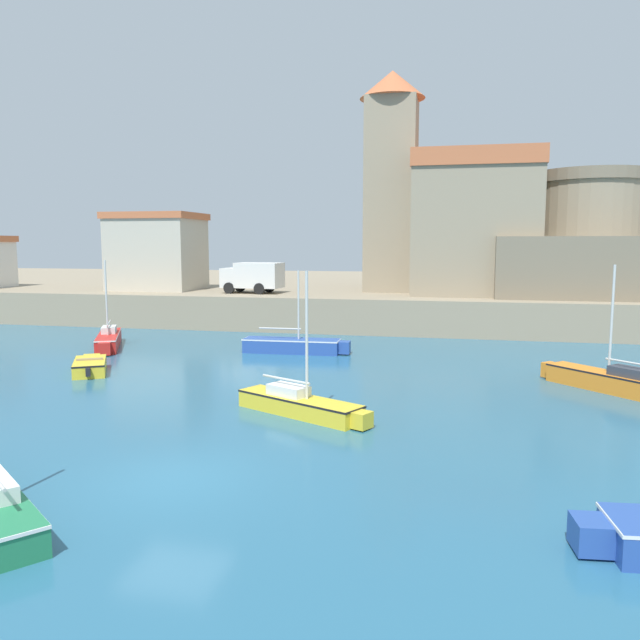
{
  "coord_description": "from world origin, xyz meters",
  "views": [
    {
      "loc": [
        6.87,
        -14.01,
        5.94
      ],
      "look_at": [
        0.01,
        17.17,
        2.0
      ],
      "focal_mm": 35.0,
      "sensor_mm": 36.0,
      "label": 1
    }
  ],
  "objects": [
    {
      "name": "sailboat_blue_3",
      "position": [
        -1.71,
        18.44,
        0.43
      ],
      "size": [
        5.87,
        1.51,
        4.49
      ],
      "color": "#284C9E",
      "rests_on": "ground"
    },
    {
      "name": "sailboat_yellow_1",
      "position": [
        1.66,
        6.48,
        0.41
      ],
      "size": [
        5.23,
        3.28,
        5.02
      ],
      "color": "yellow",
      "rests_on": "ground"
    },
    {
      "name": "sailboat_red_5",
      "position": [
        -12.56,
        17.87,
        0.48
      ],
      "size": [
        3.44,
        5.61,
        5.0
      ],
      "color": "red",
      "rests_on": "ground"
    },
    {
      "name": "ground_plane",
      "position": [
        0.0,
        0.0,
        0.0
      ],
      "size": [
        200.0,
        200.0,
        0.0
      ],
      "primitive_type": "plane",
      "color": "#28607F"
    },
    {
      "name": "sailboat_orange_2",
      "position": [
        13.23,
        12.28,
        0.47
      ],
      "size": [
        5.19,
        5.39,
        5.1
      ],
      "color": "orange",
      "rests_on": "ground"
    },
    {
      "name": "church",
      "position": [
        7.01,
        35.03,
        7.88
      ],
      "size": [
        12.81,
        14.74,
        16.09
      ],
      "color": "gray",
      "rests_on": "quay_seawall"
    },
    {
      "name": "quay_seawall",
      "position": [
        0.0,
        45.49,
        1.17
      ],
      "size": [
        120.0,
        40.0,
        2.34
      ],
      "primitive_type": "cube",
      "color": "gray",
      "rests_on": "ground"
    },
    {
      "name": "dinghy_yellow_0",
      "position": [
        -9.6,
        11.36,
        0.33
      ],
      "size": [
        2.68,
        3.59,
        0.68
      ],
      "color": "yellow",
      "rests_on": "ground"
    },
    {
      "name": "harbor_shed_mid_row",
      "position": [
        -16.0,
        30.92,
        5.32
      ],
      "size": [
        6.72,
        5.48,
        5.92
      ],
      "color": "#BCB29E",
      "rests_on": "quay_seawall"
    },
    {
      "name": "fortress",
      "position": [
        16.0,
        34.0,
        5.26
      ],
      "size": [
        13.48,
        13.48,
        8.64
      ],
      "color": "#796C57",
      "rests_on": "quay_seawall"
    },
    {
      "name": "truck_on_quay",
      "position": [
        -7.61,
        29.12,
        3.56
      ],
      "size": [
        4.45,
        2.44,
        2.2
      ],
      "color": "silver",
      "rests_on": "quay_seawall"
    }
  ]
}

